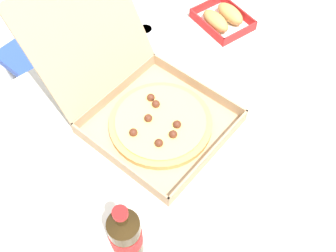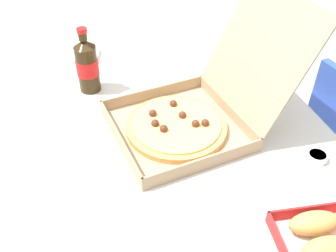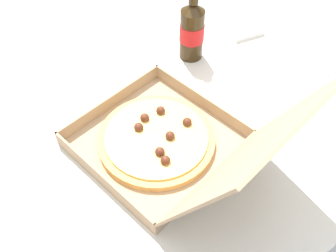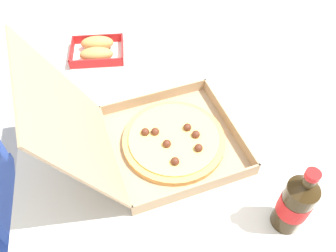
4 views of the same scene
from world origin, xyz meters
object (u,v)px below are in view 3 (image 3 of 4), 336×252
object	(u,v)px
pizza_box_open	(171,141)
cola_bottle	(192,31)
paper_menu	(294,69)
napkin_pile	(242,28)

from	to	relation	value
pizza_box_open	cola_bottle	bearing A→B (deg)	-136.63
paper_menu	napkin_pile	xyz separation A→B (m)	(-0.01, -0.24, 0.01)
cola_bottle	pizza_box_open	bearing A→B (deg)	43.37
pizza_box_open	paper_menu	bearing A→B (deg)	-176.72
paper_menu	cola_bottle	bearing A→B (deg)	-39.46
pizza_box_open	napkin_pile	world-z (taller)	pizza_box_open
pizza_box_open	napkin_pile	xyz separation A→B (m)	(-0.51, -0.27, -0.04)
pizza_box_open	napkin_pile	size ratio (longest dim) A/B	5.15
napkin_pile	paper_menu	bearing A→B (deg)	86.94
pizza_box_open	cola_bottle	xyz separation A→B (m)	(-0.28, -0.27, 0.04)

